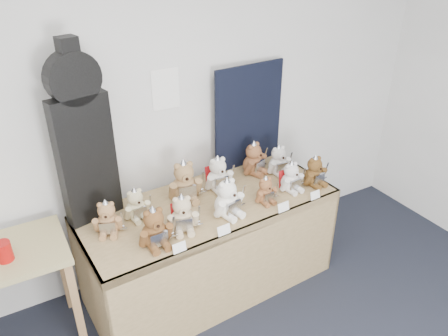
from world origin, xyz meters
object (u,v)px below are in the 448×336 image
teddy_front_left (182,215)px  teddy_back_far_left (107,219)px  teddy_back_end (278,161)px  teddy_back_centre_left (185,183)px  teddy_back_left (136,205)px  teddy_back_right (254,160)px  teddy_front_far_right (291,178)px  teddy_front_far_left (155,229)px  teddy_front_end (315,172)px  teddy_front_right (266,191)px  red_cup (4,252)px  display_table (215,227)px  guitar_case (83,137)px  teddy_front_centre (228,199)px  teddy_back_centre_right (218,175)px

teddy_front_left → teddy_back_far_left: 0.49m
teddy_back_end → teddy_back_centre_left: bearing=177.1°
teddy_back_left → teddy_back_right: bearing=1.7°
teddy_front_far_right → teddy_front_far_left: bearing=-179.6°
teddy_front_end → teddy_back_far_left: bearing=167.4°
teddy_front_right → teddy_back_end: teddy_back_end is taller
red_cup → teddy_front_far_left: size_ratio=0.42×
teddy_front_right → teddy_back_right: teddy_back_right is taller
teddy_front_right → teddy_front_far_right: bearing=9.4°
teddy_front_far_right → teddy_back_far_left: teddy_back_far_left is taller
teddy_front_end → teddy_back_far_left: size_ratio=1.02×
display_table → teddy_back_left: bearing=160.0°
guitar_case → teddy_front_left: guitar_case is taller
guitar_case → teddy_back_end: size_ratio=4.54×
teddy_back_left → teddy_front_right: bearing=-22.7°
guitar_case → teddy_front_centre: 1.04m
teddy_back_left → teddy_back_end: teddy_back_end is taller
teddy_back_right → teddy_back_centre_right: bearing=171.2°
teddy_front_far_left → guitar_case: bearing=115.3°
teddy_front_end → teddy_front_far_left: bearing=177.8°
teddy_front_far_left → teddy_back_centre_right: size_ratio=1.01×
red_cup → teddy_back_centre_right: size_ratio=0.42×
teddy_back_left → teddy_front_far_right: bearing=-16.9°
teddy_back_far_left → guitar_case: bearing=116.8°
teddy_back_end → teddy_back_left: bearing=-179.7°
teddy_front_right → teddy_front_far_right: teddy_front_far_right is taller
teddy_front_end → teddy_back_left: 1.38m
red_cup → teddy_back_left: (0.84, 0.06, 0.01)m
teddy_front_centre → teddy_front_far_right: 0.59m
teddy_front_far_left → teddy_back_right: (1.05, 0.48, -0.00)m
display_table → teddy_back_left: (-0.52, 0.16, 0.27)m
red_cup → teddy_back_end: teddy_back_end is taller
teddy_front_right → teddy_back_centre_right: size_ratio=0.75×
teddy_front_far_right → teddy_front_right: bearing=-175.8°
teddy_front_far_left → teddy_front_right: size_ratio=1.34×
teddy_front_left → teddy_front_end: (1.14, 0.02, -0.01)m
red_cup → teddy_front_right: 1.74m
teddy_front_far_right → teddy_back_centre_right: (-0.47, 0.29, 0.02)m
teddy_front_far_left → teddy_back_end: teddy_front_far_left is taller
teddy_front_centre → teddy_back_far_left: teddy_front_centre is taller
guitar_case → teddy_back_far_left: 0.55m
guitar_case → display_table: bearing=-35.9°
red_cup → teddy_back_left: teddy_back_left is taller
red_cup → teddy_back_left: 0.85m
teddy_front_far_right → teddy_back_far_left: 1.38m
teddy_back_centre_right → red_cup: bearing=-174.3°
guitar_case → teddy_front_right: bearing=-33.9°
teddy_front_centre → teddy_back_centre_left: teddy_back_centre_left is taller
teddy_front_far_left → teddy_back_right: 1.15m
teddy_front_left → teddy_front_centre: teddy_front_centre is taller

